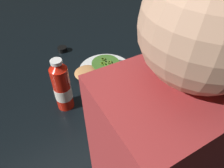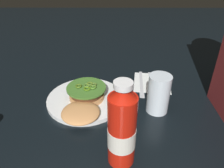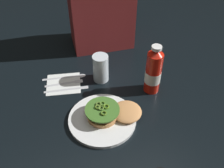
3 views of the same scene
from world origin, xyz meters
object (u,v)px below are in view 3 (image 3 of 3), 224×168
water_glass (101,68)px  butter_knife (69,89)px  napkin (64,84)px  spoon_utensil (70,76)px  ketchup_bottle (153,72)px  dinner_plate (102,119)px  fork_utensil (67,82)px  burger_sandwich (111,112)px

water_glass → butter_knife: bearing=-167.8°
butter_knife → water_glass: bearing=12.2°
napkin → butter_knife: 0.05m
butter_knife → spoon_utensil: same height
spoon_utensil → ketchup_bottle: bearing=-27.4°
dinner_plate → fork_utensil: 0.28m
burger_sandwich → napkin: bearing=122.8°
dinner_plate → fork_utensil: bearing=112.7°
ketchup_bottle → fork_utensil: 0.40m
burger_sandwich → fork_utensil: 0.29m
water_glass → napkin: 0.19m
ketchup_bottle → spoon_utensil: ketchup_bottle is taller
butter_knife → spoon_utensil: 0.09m
burger_sandwich → butter_knife: bearing=124.4°
fork_utensil → butter_knife: bearing=-87.4°
fork_utensil → spoon_utensil: size_ratio=0.86×
water_glass → spoon_utensil: water_glass is taller
napkin → spoon_utensil: spoon_utensil is taller
butter_knife → burger_sandwich: bearing=-55.6°
burger_sandwich → ketchup_bottle: 0.25m
water_glass → butter_knife: size_ratio=0.66×
napkin → butter_knife: bearing=-65.6°
fork_utensil → napkin: bearing=178.9°
dinner_plate → ketchup_bottle: 0.30m
burger_sandwich → spoon_utensil: 0.32m
butter_knife → spoon_utensil: size_ratio=0.98×
water_glass → fork_utensil: water_glass is taller
napkin → butter_knife: (0.02, -0.04, 0.00)m
burger_sandwich → spoon_utensil: burger_sandwich is taller
ketchup_bottle → napkin: (-0.38, 0.14, -0.10)m
water_glass → spoon_utensil: 0.16m
ketchup_bottle → napkin: bearing=160.1°
dinner_plate → ketchup_bottle: bearing=25.3°
ketchup_bottle → water_glass: bearing=148.0°
burger_sandwich → fork_utensil: size_ratio=1.29×
ketchup_bottle → dinner_plate: bearing=-154.7°
napkin → dinner_plate: bearing=-64.0°
burger_sandwich → napkin: size_ratio=1.47×
napkin → butter_knife: size_ratio=0.77×
ketchup_bottle → napkin: size_ratio=1.52×
dinner_plate → burger_sandwich: (0.04, 0.00, 0.03)m
dinner_plate → water_glass: bearing=78.4°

